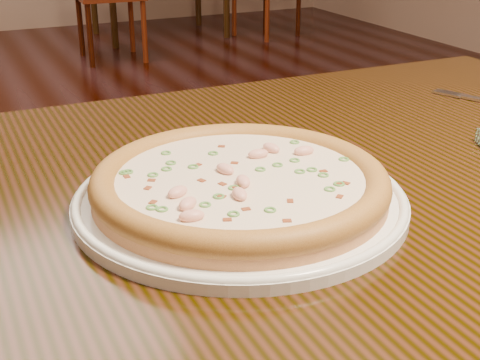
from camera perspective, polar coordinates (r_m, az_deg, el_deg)
name	(u,v)px	position (r m, az deg, el deg)	size (l,w,h in m)	color
hero_table	(310,244)	(0.85, 5.98, -5.45)	(1.20, 0.80, 0.75)	black
plate	(240,198)	(0.71, 0.00, -1.58)	(0.35, 0.35, 0.02)	white
pizza	(240,183)	(0.70, 0.00, -0.22)	(0.31, 0.31, 0.03)	#CE8450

